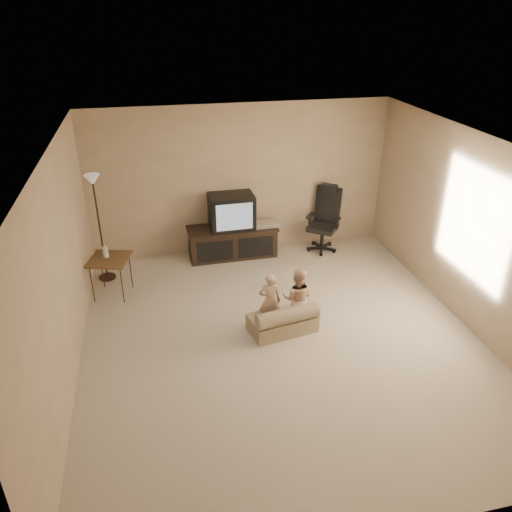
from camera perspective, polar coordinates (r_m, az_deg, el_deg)
The scene contains 9 objects.
floor at distance 6.56m, azimuth 2.87°, elevation -9.41°, with size 5.50×5.50×0.00m, color #C2B59A.
room_shell at distance 5.78m, azimuth 3.21°, elevation 2.76°, with size 5.50×5.50×5.50m.
tv_stand at distance 8.40m, azimuth -2.70°, elevation 2.88°, with size 1.54×0.59×1.09m.
office_chair at distance 8.73m, azimuth 7.78°, elevation 3.29°, with size 0.74×0.74×1.14m.
side_table at distance 7.48m, azimuth -16.47°, elevation -0.38°, with size 0.67×0.67×0.82m.
floor_lamp at distance 7.72m, azimuth -17.80°, elevation 5.60°, with size 0.26×0.26×1.69m.
child_sofa at distance 6.59m, azimuth 3.19°, elevation -7.39°, with size 0.93×0.64×0.42m.
toddler_left at distance 6.55m, azimuth 1.59°, elevation -5.18°, with size 0.29×0.22×0.81m, color #DEAE8A.
toddler_right at distance 6.57m, azimuth 4.77°, elevation -4.85°, with size 0.42×0.23×0.86m, color #DEAE8A.
Camera 1 is at (-1.44, -5.07, 3.90)m, focal length 35.00 mm.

